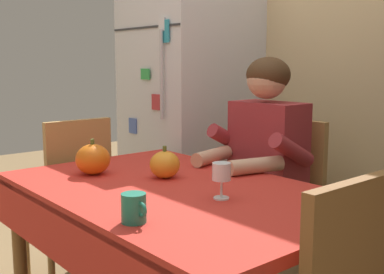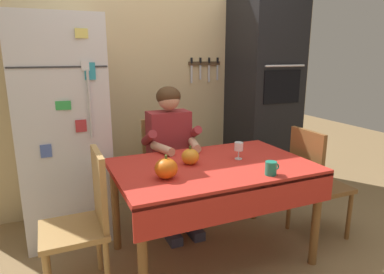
{
  "view_description": "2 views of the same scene",
  "coord_description": "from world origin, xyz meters",
  "px_view_note": "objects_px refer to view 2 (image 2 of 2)",
  "views": [
    {
      "loc": [
        1.42,
        -1.01,
        1.22
      ],
      "look_at": [
        -0.02,
        0.2,
        0.93
      ],
      "focal_mm": 44.9,
      "sensor_mm": 36.0,
      "label": 1
    },
    {
      "loc": [
        -1.06,
        -1.96,
        1.51
      ],
      "look_at": [
        -0.09,
        0.27,
        0.91
      ],
      "focal_mm": 31.6,
      "sensor_mm": 36.0,
      "label": 2
    }
  ],
  "objects_px": {
    "wine_glass": "(239,147)",
    "pumpkin_medium": "(190,157)",
    "coffee_mug": "(271,168)",
    "dining_table": "(214,176)",
    "chair_behind_person": "(165,165)",
    "seated_person": "(172,146)",
    "pumpkin_large": "(166,168)",
    "refrigerator": "(63,130)",
    "chair_left_side": "(85,217)",
    "chair_right_side": "(314,179)",
    "wall_oven": "(263,99)"
  },
  "relations": [
    {
      "from": "seated_person",
      "to": "wine_glass",
      "type": "xyz_separation_m",
      "value": [
        0.33,
        -0.56,
        0.09
      ]
    },
    {
      "from": "coffee_mug",
      "to": "pumpkin_large",
      "type": "distance_m",
      "value": 0.68
    },
    {
      "from": "refrigerator",
      "to": "pumpkin_large",
      "type": "bearing_deg",
      "value": -61.17
    },
    {
      "from": "wine_glass",
      "to": "chair_left_side",
      "type": "bearing_deg",
      "value": -178.55
    },
    {
      "from": "chair_behind_person",
      "to": "coffee_mug",
      "type": "distance_m",
      "value": 1.2
    },
    {
      "from": "coffee_mug",
      "to": "pumpkin_medium",
      "type": "relative_size",
      "value": 0.76
    },
    {
      "from": "refrigerator",
      "to": "chair_behind_person",
      "type": "xyz_separation_m",
      "value": [
        0.85,
        -0.09,
        -0.39
      ]
    },
    {
      "from": "wall_oven",
      "to": "wine_glass",
      "type": "relative_size",
      "value": 16.1
    },
    {
      "from": "dining_table",
      "to": "pumpkin_medium",
      "type": "height_order",
      "value": "pumpkin_medium"
    },
    {
      "from": "wine_glass",
      "to": "pumpkin_large",
      "type": "xyz_separation_m",
      "value": [
        -0.63,
        -0.16,
        -0.03
      ]
    },
    {
      "from": "chair_right_side",
      "to": "pumpkin_large",
      "type": "distance_m",
      "value": 1.34
    },
    {
      "from": "chair_behind_person",
      "to": "wine_glass",
      "type": "height_order",
      "value": "chair_behind_person"
    },
    {
      "from": "chair_behind_person",
      "to": "wine_glass",
      "type": "relative_size",
      "value": 7.13
    },
    {
      "from": "seated_person",
      "to": "chair_right_side",
      "type": "xyz_separation_m",
      "value": [
        1.0,
        -0.65,
        -0.23
      ]
    },
    {
      "from": "coffee_mug",
      "to": "pumpkin_medium",
      "type": "xyz_separation_m",
      "value": [
        -0.4,
        0.41,
        0.01
      ]
    },
    {
      "from": "chair_right_side",
      "to": "coffee_mug",
      "type": "distance_m",
      "value": 0.76
    },
    {
      "from": "chair_left_side",
      "to": "pumpkin_medium",
      "type": "xyz_separation_m",
      "value": [
        0.75,
        0.06,
        0.29
      ]
    },
    {
      "from": "chair_left_side",
      "to": "pumpkin_large",
      "type": "distance_m",
      "value": 0.6
    },
    {
      "from": "coffee_mug",
      "to": "pumpkin_medium",
      "type": "bearing_deg",
      "value": 133.93
    },
    {
      "from": "chair_behind_person",
      "to": "pumpkin_medium",
      "type": "relative_size",
      "value": 6.86
    },
    {
      "from": "chair_left_side",
      "to": "wine_glass",
      "type": "relative_size",
      "value": 7.13
    },
    {
      "from": "seated_person",
      "to": "pumpkin_medium",
      "type": "distance_m",
      "value": 0.53
    },
    {
      "from": "pumpkin_medium",
      "to": "chair_behind_person",
      "type": "bearing_deg",
      "value": 86.03
    },
    {
      "from": "wall_oven",
      "to": "wine_glass",
      "type": "bearing_deg",
      "value": -133.16
    },
    {
      "from": "wall_oven",
      "to": "chair_right_side",
      "type": "bearing_deg",
      "value": -98.73
    },
    {
      "from": "seated_person",
      "to": "refrigerator",
      "type": "bearing_deg",
      "value": 161.81
    },
    {
      "from": "refrigerator",
      "to": "seated_person",
      "type": "relative_size",
      "value": 1.45
    },
    {
      "from": "pumpkin_medium",
      "to": "coffee_mug",
      "type": "bearing_deg",
      "value": -46.07
    },
    {
      "from": "chair_behind_person",
      "to": "chair_left_side",
      "type": "xyz_separation_m",
      "value": [
        -0.8,
        -0.77,
        0.0
      ]
    },
    {
      "from": "wine_glass",
      "to": "pumpkin_medium",
      "type": "relative_size",
      "value": 0.96
    },
    {
      "from": "pumpkin_large",
      "to": "wall_oven",
      "type": "bearing_deg",
      "value": 35.55
    },
    {
      "from": "chair_behind_person",
      "to": "pumpkin_medium",
      "type": "distance_m",
      "value": 0.77
    },
    {
      "from": "pumpkin_medium",
      "to": "wine_glass",
      "type": "bearing_deg",
      "value": -5.21
    },
    {
      "from": "dining_table",
      "to": "chair_behind_person",
      "type": "height_order",
      "value": "chair_behind_person"
    },
    {
      "from": "coffee_mug",
      "to": "seated_person",
      "type": "bearing_deg",
      "value": 110.42
    },
    {
      "from": "wall_oven",
      "to": "chair_right_side",
      "type": "relative_size",
      "value": 2.26
    },
    {
      "from": "refrigerator",
      "to": "coffee_mug",
      "type": "distance_m",
      "value": 1.71
    },
    {
      "from": "refrigerator",
      "to": "chair_behind_person",
      "type": "height_order",
      "value": "refrigerator"
    },
    {
      "from": "chair_right_side",
      "to": "pumpkin_medium",
      "type": "xyz_separation_m",
      "value": [
        -1.05,
        0.13,
        0.29
      ]
    },
    {
      "from": "wall_oven",
      "to": "chair_left_side",
      "type": "height_order",
      "value": "wall_oven"
    },
    {
      "from": "seated_person",
      "to": "chair_right_side",
      "type": "height_order",
      "value": "seated_person"
    },
    {
      "from": "seated_person",
      "to": "pumpkin_medium",
      "type": "relative_size",
      "value": 9.19
    },
    {
      "from": "chair_right_side",
      "to": "chair_left_side",
      "type": "height_order",
      "value": "same"
    },
    {
      "from": "dining_table",
      "to": "seated_person",
      "type": "height_order",
      "value": "seated_person"
    },
    {
      "from": "wall_oven",
      "to": "chair_left_side",
      "type": "bearing_deg",
      "value": -155.16
    },
    {
      "from": "dining_table",
      "to": "wine_glass",
      "type": "xyz_separation_m",
      "value": [
        0.23,
        0.05,
        0.18
      ]
    },
    {
      "from": "coffee_mug",
      "to": "wine_glass",
      "type": "relative_size",
      "value": 0.79
    },
    {
      "from": "wall_oven",
      "to": "coffee_mug",
      "type": "relative_size",
      "value": 20.28
    },
    {
      "from": "chair_left_side",
      "to": "coffee_mug",
      "type": "bearing_deg",
      "value": -16.87
    },
    {
      "from": "wall_oven",
      "to": "chair_left_side",
      "type": "xyz_separation_m",
      "value": [
        -1.95,
        -0.9,
        -0.54
      ]
    }
  ]
}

